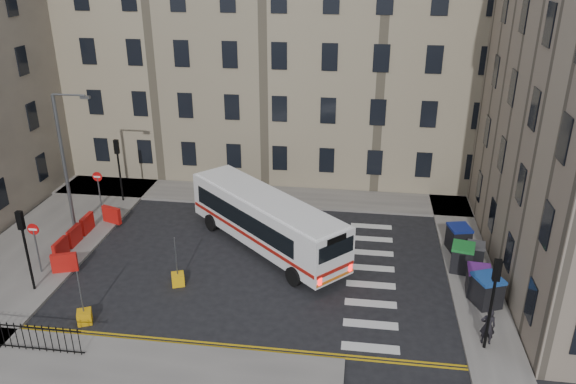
% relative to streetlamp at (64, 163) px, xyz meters
% --- Properties ---
extents(ground, '(120.00, 120.00, 0.00)m').
position_rel_streetlamp_xyz_m(ground, '(13.00, -2.00, -4.34)').
color(ground, black).
rests_on(ground, ground).
extents(pavement_north, '(36.00, 3.20, 0.15)m').
position_rel_streetlamp_xyz_m(pavement_north, '(7.00, 6.60, -4.26)').
color(pavement_north, slate).
rests_on(pavement_north, ground).
extents(pavement_east, '(2.40, 26.00, 0.15)m').
position_rel_streetlamp_xyz_m(pavement_east, '(22.00, 2.00, -4.26)').
color(pavement_east, slate).
rests_on(pavement_east, ground).
extents(pavement_west, '(6.00, 22.00, 0.15)m').
position_rel_streetlamp_xyz_m(pavement_west, '(-1.00, -1.00, -4.26)').
color(pavement_west, slate).
rests_on(pavement_west, ground).
extents(terrace_north, '(38.30, 10.80, 17.20)m').
position_rel_streetlamp_xyz_m(terrace_north, '(6.00, 13.50, 4.28)').
color(terrace_north, gray).
rests_on(terrace_north, ground).
extents(traffic_light_east, '(0.28, 0.22, 4.10)m').
position_rel_streetlamp_xyz_m(traffic_light_east, '(21.60, -7.50, -1.47)').
color(traffic_light_east, black).
rests_on(traffic_light_east, pavement_east).
extents(traffic_light_nw, '(0.28, 0.22, 4.10)m').
position_rel_streetlamp_xyz_m(traffic_light_nw, '(1.00, 4.50, -1.47)').
color(traffic_light_nw, black).
rests_on(traffic_light_nw, pavement_west).
extents(traffic_light_sw, '(0.28, 0.22, 4.10)m').
position_rel_streetlamp_xyz_m(traffic_light_sw, '(1.00, -6.00, -1.47)').
color(traffic_light_sw, black).
rests_on(traffic_light_sw, pavement_west).
extents(streetlamp, '(0.50, 0.22, 8.14)m').
position_rel_streetlamp_xyz_m(streetlamp, '(0.00, 0.00, 0.00)').
color(streetlamp, '#595B5E').
rests_on(streetlamp, pavement_west).
extents(no_entry_north, '(0.60, 0.08, 3.00)m').
position_rel_streetlamp_xyz_m(no_entry_north, '(0.50, 2.50, -2.26)').
color(no_entry_north, '#595B5E').
rests_on(no_entry_north, pavement_west).
extents(no_entry_south, '(0.60, 0.08, 3.00)m').
position_rel_streetlamp_xyz_m(no_entry_south, '(0.50, -4.50, -2.26)').
color(no_entry_south, '#595B5E').
rests_on(no_entry_south, pavement_west).
extents(roadworks_barriers, '(1.66, 6.26, 1.00)m').
position_rel_streetlamp_xyz_m(roadworks_barriers, '(1.16, -1.50, -3.69)').
color(roadworks_barriers, red).
rests_on(roadworks_barriers, pavement_west).
extents(bus, '(9.69, 9.30, 2.99)m').
position_rel_streetlamp_xyz_m(bus, '(11.27, -0.19, -2.61)').
color(bus, white).
rests_on(bus, ground).
extents(wheelie_bin_a, '(1.53, 1.62, 1.42)m').
position_rel_streetlamp_xyz_m(wheelie_bin_a, '(22.17, -4.31, -3.47)').
color(wheelie_bin_a, black).
rests_on(wheelie_bin_a, pavement_east).
extents(wheelie_bin_b, '(1.15, 1.29, 1.33)m').
position_rel_streetlamp_xyz_m(wheelie_bin_b, '(21.95, -3.45, -3.52)').
color(wheelie_bin_b, black).
rests_on(wheelie_bin_b, pavement_east).
extents(wheelie_bin_c, '(1.32, 1.45, 1.37)m').
position_rel_streetlamp_xyz_m(wheelie_bin_c, '(21.51, -1.36, -3.49)').
color(wheelie_bin_c, black).
rests_on(wheelie_bin_c, pavement_east).
extents(wheelie_bin_d, '(1.05, 1.16, 1.13)m').
position_rel_streetlamp_xyz_m(wheelie_bin_d, '(22.27, -0.65, -3.62)').
color(wheelie_bin_d, black).
rests_on(wheelie_bin_d, pavement_east).
extents(wheelie_bin_e, '(1.34, 1.46, 1.37)m').
position_rel_streetlamp_xyz_m(wheelie_bin_e, '(21.62, 0.77, -3.49)').
color(wheelie_bin_e, black).
rests_on(wheelie_bin_e, pavement_east).
extents(pedestrian, '(0.62, 0.43, 1.65)m').
position_rel_streetlamp_xyz_m(pedestrian, '(21.69, -7.19, -3.36)').
color(pedestrian, black).
rests_on(pedestrian, pavement_east).
extents(bollard_yellow, '(0.78, 0.78, 0.60)m').
position_rel_streetlamp_xyz_m(bollard_yellow, '(7.64, -4.47, -4.04)').
color(bollard_yellow, '#FDB70E').
rests_on(bollard_yellow, ground).
extents(bollard_chevron, '(0.79, 0.79, 0.60)m').
position_rel_streetlamp_xyz_m(bollard_chevron, '(4.56, -8.00, -4.04)').
color(bollard_chevron, '#E19E0D').
rests_on(bollard_chevron, ground).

